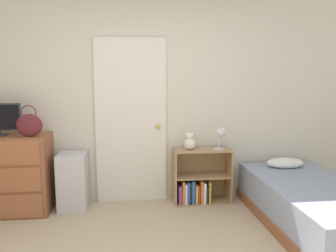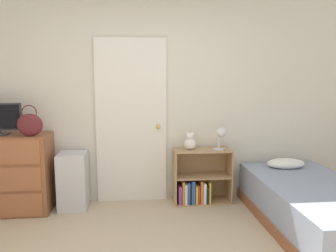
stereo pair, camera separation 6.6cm
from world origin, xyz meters
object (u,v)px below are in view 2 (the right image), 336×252
Objects in this scene: teddy_bear at (190,142)px; desk_lamp at (221,135)px; storage_bin at (73,180)px; bookshelf at (198,183)px; handbag at (30,125)px; dresser at (4,174)px; bed at (315,206)px.

desk_lamp reaches higher than teddy_bear.
bookshelf reaches higher than storage_bin.
desk_lamp is at bearing 4.48° from handbag.
handbag reaches higher than storage_bin.
dresser is 2.20m from teddy_bear.
teddy_bear reaches higher than storage_bin.
desk_lamp is (1.78, -0.02, 0.53)m from storage_bin.
dresser is at bearing -177.99° from bookshelf.
handbag reaches higher than dresser.
handbag is 1.59× the size of teddy_bear.
bookshelf is 0.53m from teddy_bear.
storage_bin is at bearing 162.98° from bed.
bookshelf is at bearing 1.06° from storage_bin.
bookshelf is at bearing 2.01° from dresser.
teddy_bear is 0.11× the size of bed.
handbag is at bearing -154.98° from storage_bin.
desk_lamp is at bearing -6.99° from teddy_bear.
bookshelf is at bearing 142.64° from bed.
bed is at bearing -12.43° from dresser.
teddy_bear is at bearing 173.01° from desk_lamp.
dresser is at bearing -176.13° from storage_bin.
desk_lamp is 1.29m from bed.
desk_lamp is at bearing 0.79° from dresser.
handbag is (0.37, -0.14, 0.58)m from dresser.
bookshelf is (2.28, 0.08, -0.20)m from dresser.
teddy_bear is (1.41, 0.03, 0.43)m from storage_bin.
bed is at bearing -34.88° from teddy_bear.
bookshelf is 2.58× the size of desk_lamp.
bed is at bearing -37.36° from bookshelf.
dresser is at bearing 167.57° from bed.
desk_lamp reaches higher than storage_bin.
bookshelf is at bearing 6.43° from handbag.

